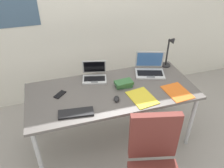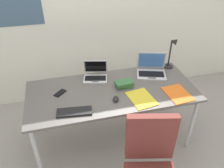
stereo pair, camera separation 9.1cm
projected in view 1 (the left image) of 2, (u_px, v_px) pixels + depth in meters
The scene contains 12 objects.
ground_plane at pixel (112, 138), 2.86m from camera, with size 12.00×12.00×0.00m, color gray.
wall_back at pixel (88, 9), 2.99m from camera, with size 6.00×0.13×2.60m.
desk at pixel (112, 94), 2.48m from camera, with size 1.80×0.80×0.74m.
desk_lamp at pixel (169, 53), 2.74m from camera, with size 0.12×0.18×0.40m.
laptop_front_left at pixel (150, 69), 2.71m from camera, with size 0.40×0.36×0.25m.
laptop_back_right at pixel (94, 75), 2.61m from camera, with size 0.32×0.30×0.20m.
external_keyboard at pixel (76, 113), 2.13m from camera, with size 0.33×0.12×0.02m, color black.
computer_mouse at pixel (117, 99), 2.29m from camera, with size 0.06×0.10×0.03m, color black.
cell_phone at pixel (60, 94), 2.37m from camera, with size 0.06×0.14×0.01m, color black.
book_stack at pixel (124, 84), 2.49m from camera, with size 0.20×0.14×0.06m.
paper_folder_near_lamp at pixel (177, 92), 2.41m from camera, with size 0.23×0.31×0.01m, color orange.
paper_folder_near_mouse at pixel (142, 98), 2.33m from camera, with size 0.23×0.31×0.01m, color gold.
Camera 1 is at (-0.57, -1.89, 2.18)m, focal length 36.58 mm.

